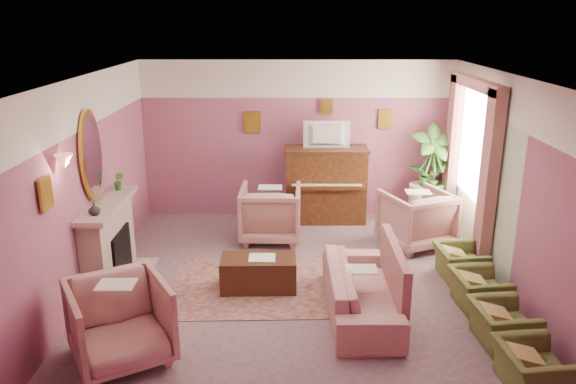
{
  "coord_description": "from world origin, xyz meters",
  "views": [
    {
      "loc": [
        -0.12,
        -6.83,
        3.51
      ],
      "look_at": [
        -0.16,
        0.4,
        1.24
      ],
      "focal_mm": 35.0,
      "sensor_mm": 36.0,
      "label": 1
    }
  ],
  "objects_px": {
    "floral_armchair_left": "(270,210)",
    "olive_chair_c": "(479,285)",
    "olive_chair_a": "(533,362)",
    "television": "(327,133)",
    "sofa": "(361,282)",
    "olive_chair_d": "(460,258)",
    "side_table": "(423,203)",
    "coffee_table": "(259,273)",
    "floral_armchair_right": "(417,216)",
    "piano": "(326,185)",
    "floral_armchair_front": "(120,318)",
    "olive_chair_b": "(503,319)"
  },
  "relations": [
    {
      "from": "floral_armchair_left",
      "to": "olive_chair_c",
      "type": "bearing_deg",
      "value": -40.09
    },
    {
      "from": "olive_chair_a",
      "to": "television",
      "type": "bearing_deg",
      "value": 110.03
    },
    {
      "from": "sofa",
      "to": "olive_chair_d",
      "type": "distance_m",
      "value": 1.77
    },
    {
      "from": "television",
      "to": "sofa",
      "type": "distance_m",
      "value": 3.47
    },
    {
      "from": "side_table",
      "to": "olive_chair_a",
      "type": "bearing_deg",
      "value": -89.83
    },
    {
      "from": "coffee_table",
      "to": "olive_chair_c",
      "type": "height_order",
      "value": "olive_chair_c"
    },
    {
      "from": "olive_chair_c",
      "to": "floral_armchair_right",
      "type": "bearing_deg",
      "value": 100.15
    },
    {
      "from": "piano",
      "to": "coffee_table",
      "type": "distance_m",
      "value": 2.92
    },
    {
      "from": "olive_chair_a",
      "to": "floral_armchair_front",
      "type": "bearing_deg",
      "value": 173.43
    },
    {
      "from": "television",
      "to": "olive_chair_b",
      "type": "xyz_separation_m",
      "value": [
        1.74,
        -3.94,
        -1.29
      ]
    },
    {
      "from": "floral_armchair_front",
      "to": "olive_chair_a",
      "type": "distance_m",
      "value": 4.17
    },
    {
      "from": "sofa",
      "to": "floral_armchair_right",
      "type": "distance_m",
      "value": 2.42
    },
    {
      "from": "coffee_table",
      "to": "side_table",
      "type": "relative_size",
      "value": 1.43
    },
    {
      "from": "olive_chair_a",
      "to": "piano",
      "type": "bearing_deg",
      "value": 109.84
    },
    {
      "from": "piano",
      "to": "floral_armchair_left",
      "type": "xyz_separation_m",
      "value": [
        -0.95,
        -0.91,
        -0.15
      ]
    },
    {
      "from": "floral_armchair_front",
      "to": "piano",
      "type": "bearing_deg",
      "value": 60.98
    },
    {
      "from": "olive_chair_c",
      "to": "side_table",
      "type": "distance_m",
      "value": 3.06
    },
    {
      "from": "television",
      "to": "piano",
      "type": "bearing_deg",
      "value": 90.0
    },
    {
      "from": "piano",
      "to": "olive_chair_c",
      "type": "height_order",
      "value": "piano"
    },
    {
      "from": "olive_chair_b",
      "to": "floral_armchair_right",
      "type": "bearing_deg",
      "value": 97.26
    },
    {
      "from": "floral_armchair_left",
      "to": "olive_chair_c",
      "type": "distance_m",
      "value": 3.52
    },
    {
      "from": "floral_armchair_front",
      "to": "olive_chair_b",
      "type": "height_order",
      "value": "floral_armchair_front"
    },
    {
      "from": "sofa",
      "to": "floral_armchair_right",
      "type": "xyz_separation_m",
      "value": [
        1.13,
        2.14,
        0.09
      ]
    },
    {
      "from": "olive_chair_c",
      "to": "side_table",
      "type": "relative_size",
      "value": 1.01
    },
    {
      "from": "television",
      "to": "sofa",
      "type": "height_order",
      "value": "television"
    },
    {
      "from": "floral_armchair_front",
      "to": "olive_chair_c",
      "type": "relative_size",
      "value": 1.41
    },
    {
      "from": "olive_chair_d",
      "to": "side_table",
      "type": "height_order",
      "value": "side_table"
    },
    {
      "from": "coffee_table",
      "to": "sofa",
      "type": "height_order",
      "value": "sofa"
    },
    {
      "from": "floral_armchair_front",
      "to": "side_table",
      "type": "xyz_separation_m",
      "value": [
        4.13,
        4.22,
        -0.15
      ]
    },
    {
      "from": "sofa",
      "to": "olive_chair_b",
      "type": "height_order",
      "value": "sofa"
    },
    {
      "from": "piano",
      "to": "sofa",
      "type": "relative_size",
      "value": 0.69
    },
    {
      "from": "television",
      "to": "floral_armchair_right",
      "type": "height_order",
      "value": "television"
    },
    {
      "from": "piano",
      "to": "floral_armchair_front",
      "type": "distance_m",
      "value": 4.96
    },
    {
      "from": "olive_chair_a",
      "to": "olive_chair_b",
      "type": "bearing_deg",
      "value": 90.0
    },
    {
      "from": "piano",
      "to": "olive_chair_a",
      "type": "height_order",
      "value": "piano"
    },
    {
      "from": "floral_armchair_right",
      "to": "floral_armchair_left",
      "type": "bearing_deg",
      "value": 174.07
    },
    {
      "from": "olive_chair_a",
      "to": "olive_chair_c",
      "type": "xyz_separation_m",
      "value": [
        0.0,
        1.64,
        0.0
      ]
    },
    {
      "from": "olive_chair_c",
      "to": "olive_chair_b",
      "type": "bearing_deg",
      "value": -90.0
    },
    {
      "from": "sofa",
      "to": "floral_armchair_front",
      "type": "relative_size",
      "value": 2.02
    },
    {
      "from": "sofa",
      "to": "olive_chair_a",
      "type": "height_order",
      "value": "sofa"
    },
    {
      "from": "olive_chair_b",
      "to": "olive_chair_c",
      "type": "xyz_separation_m",
      "value": [
        0.0,
        0.82,
        0.0
      ]
    },
    {
      "from": "piano",
      "to": "olive_chair_c",
      "type": "bearing_deg",
      "value": -61.3
    },
    {
      "from": "coffee_table",
      "to": "piano",
      "type": "bearing_deg",
      "value": 68.7
    },
    {
      "from": "piano",
      "to": "sofa",
      "type": "distance_m",
      "value": 3.31
    },
    {
      "from": "olive_chair_d",
      "to": "sofa",
      "type": "bearing_deg",
      "value": -147.8
    },
    {
      "from": "floral_armchair_right",
      "to": "olive_chair_c",
      "type": "bearing_deg",
      "value": -79.85
    },
    {
      "from": "floral_armchair_right",
      "to": "olive_chair_d",
      "type": "bearing_deg",
      "value": -73.22
    },
    {
      "from": "floral_armchair_left",
      "to": "olive_chair_c",
      "type": "height_order",
      "value": "floral_armchair_left"
    },
    {
      "from": "television",
      "to": "floral_armchair_left",
      "type": "distance_m",
      "value": 1.69
    },
    {
      "from": "television",
      "to": "side_table",
      "type": "xyz_separation_m",
      "value": [
        1.72,
        -0.06,
        -1.25
      ]
    }
  ]
}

